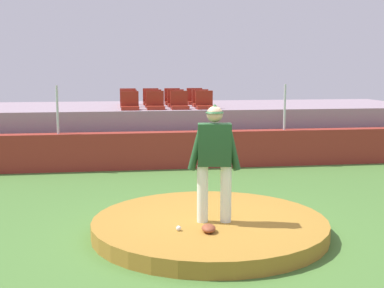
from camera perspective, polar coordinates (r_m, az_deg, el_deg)
The scene contains 21 objects.
ground_plane at distance 8.28m, azimuth 1.93°, elevation -9.76°, with size 60.00×60.00×0.00m, color #477431.
pitchers_mound at distance 8.24m, azimuth 1.93°, elevation -8.97°, with size 3.66×3.66×0.24m, color #A17129.
pitcher at distance 7.82m, azimuth 2.47°, elevation -1.14°, with size 0.81×0.33×1.80m.
baseball at distance 7.62m, azimuth -1.47°, elevation -9.18°, with size 0.07×0.07×0.07m, color white.
fielding_glove at distance 7.56m, azimuth 1.83°, elevation -9.19°, with size 0.30×0.20×0.11m, color brown.
brick_barrier at distance 13.42m, azimuth -2.18°, elevation -0.65°, with size 16.95×0.40×0.94m, color maroon.
fence_post_left at distance 13.30m, azimuth -14.49°, elevation 3.65°, with size 0.06×0.06×1.20m, color silver.
fence_post_right at distance 13.93m, azimuth 10.09°, elevation 3.99°, with size 0.06×0.06×1.20m, color silver.
bleacher_platform at distance 15.98m, azimuth -3.19°, elevation 1.69°, with size 15.30×4.15×1.43m, color gray.
stadium_chair_0 at distance 14.28m, azimuth -6.80°, elevation 4.36°, with size 0.48×0.44×0.50m.
stadium_chair_1 at distance 14.35m, azimuth -4.02°, elevation 4.42°, with size 0.48×0.44×0.50m.
stadium_chair_2 at distance 14.42m, azimuth -1.37°, elevation 4.45°, with size 0.48×0.44×0.50m.
stadium_chair_3 at distance 14.51m, azimuth 1.39°, elevation 4.48°, with size 0.48×0.44×0.50m.
stadium_chair_4 at distance 15.22m, azimuth -6.93°, elevation 4.60°, with size 0.48×0.44×0.50m.
stadium_chair_5 at distance 15.21m, azimuth -4.24°, elevation 4.64°, with size 0.48×0.44×0.50m.
stadium_chair_6 at distance 15.31m, azimuth -1.76°, elevation 4.68°, with size 0.48×0.44×0.50m.
stadium_chair_7 at distance 15.38m, azimuth 0.95°, elevation 4.70°, with size 0.48×0.44×0.50m.
stadium_chair_8 at distance 16.11m, azimuth -7.01°, elevation 4.81°, with size 0.48×0.44×0.50m.
stadium_chair_9 at distance 16.13m, azimuth -4.50°, elevation 4.85°, with size 0.48×0.44×0.50m.
stadium_chair_10 at distance 16.16m, azimuth -2.15°, elevation 4.88°, with size 0.48×0.44×0.50m.
stadium_chair_11 at distance 16.29m, azimuth 0.31°, elevation 4.91°, with size 0.48×0.44×0.50m.
Camera 1 is at (-1.40, -7.74, 2.58)m, focal length 48.83 mm.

